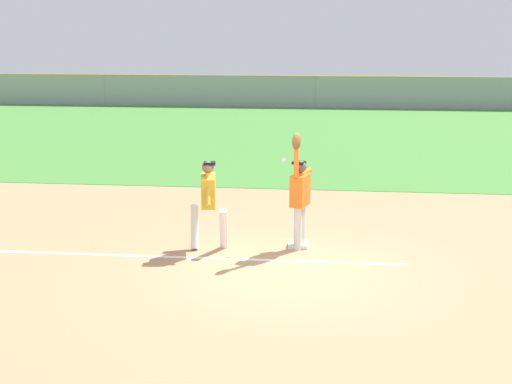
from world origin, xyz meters
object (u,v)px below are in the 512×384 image
first_base (298,244)px  baseball (284,160)px  fielder (300,192)px  runner (209,199)px  parked_car_black (378,89)px  parked_car_white (206,88)px  parked_car_tan (292,89)px

first_base → baseball: (-0.31, 0.16, 1.63)m
first_base → fielder: fielder is taller
runner → parked_car_black: (5.23, 29.50, -0.32)m
baseball → fielder: bearing=-41.5°
first_base → parked_car_white: (-7.11, 29.11, 0.63)m
parked_car_white → fielder: bearing=-81.4°
parked_car_black → parked_car_white: bearing=-173.0°
fielder → baseball: size_ratio=30.81×
parked_car_tan → parked_car_black: size_ratio=0.97×
fielder → baseball: (-0.33, 0.29, 0.55)m
runner → parked_car_white: size_ratio=0.38×
parked_car_white → parked_car_black: bearing=-4.8°
first_base → parked_car_black: bearing=83.1°
parked_car_black → first_base: bearing=-90.2°
fielder → parked_car_tan: bearing=-67.8°
baseball → parked_car_black: baseball is taller
fielder → runner: bearing=25.8°
fielder → runner: (-1.71, -0.21, -0.12)m
fielder → parked_car_black: fielder is taller
baseball → runner: bearing=-160.2°
first_base → fielder: 1.09m
runner → parked_car_black: bearing=71.7°
parked_car_tan → parked_car_black: (5.26, 0.15, 0.00)m
parked_car_white → parked_car_tan: (5.37, -0.09, 0.00)m
fielder → baseball: fielder is taller
parked_car_tan → fielder: bearing=-84.9°
parked_car_white → parked_car_black: (10.63, 0.06, 0.00)m
fielder → parked_car_tan: fielder is taller
runner → parked_car_white: bearing=92.2°
fielder → runner: size_ratio=1.33×
first_base → baseball: 1.67m
first_base → fielder: bearing=-84.0°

